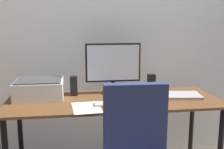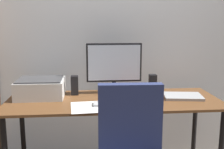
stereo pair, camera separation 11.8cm
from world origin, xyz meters
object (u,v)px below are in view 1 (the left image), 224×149
Objects in this scene: coffee_mug at (127,92)px; speaker_left at (74,86)px; desk at (114,109)px; keyboard at (113,104)px; mouse at (136,101)px; printer at (39,89)px; speaker_right at (151,83)px; laptop at (182,95)px; monitor at (113,65)px.

coffee_mug is 0.61× the size of speaker_left.
desk is 6.15× the size of keyboard.
printer is at bearing 169.44° from mouse.
mouse is at bearing -123.88° from speaker_right.
speaker_left is at bearing 9.78° from printer.
desk is 0.66m from printer.
speaker_left is at bearing 177.11° from laptop.
desk is at bearing -153.60° from speaker_right.
speaker_left and speaker_right have the same top height.
keyboard is at bearing -98.14° from monitor.
laptop reaches higher than keyboard.
printer is at bearing -177.13° from speaker_right.
speaker_left reaches higher than desk.
desk is 17.22× the size of coffee_mug.
desk is at bearing -171.32° from laptop.
coffee_mug reaches higher than desk.
coffee_mug is at bearing 17.13° from desk.
mouse is 0.30× the size of laptop.
speaker_right is at bearing 149.38° from laptop.
mouse is (0.17, -0.13, 0.10)m from desk.
speaker_left is at bearing -178.72° from monitor.
speaker_left is 0.29m from printer.
coffee_mug is 0.48m from speaker_left.
coffee_mug is 0.61× the size of speaker_right.
desk is at bearing -29.31° from speaker_left.
monitor is 2.90× the size of speaker_right.
desk is 3.62× the size of monitor.
speaker_left reaches higher than laptop.
mouse is (0.19, 0.03, 0.01)m from keyboard.
speaker_left is (-0.35, -0.01, -0.17)m from monitor.
mouse is at bearing -32.19° from speaker_left.
desk is 4.46× the size of printer.
laptop is 1.88× the size of speaker_left.
monitor is 0.66m from laptop.
monitor is at bearing 84.25° from keyboard.
monitor is 4.76× the size of coffee_mug.
keyboard is 0.91× the size of laptop.
mouse is at bearing -37.47° from desk.
printer is at bearing 156.49° from keyboard.
speaker_right is at bearing 26.40° from desk.
keyboard is 0.66m from printer.
coffee_mug is at bearing -18.39° from speaker_left.
monitor is 0.28m from coffee_mug.
laptop is (0.60, 0.01, 0.09)m from desk.
desk is at bearing -12.36° from printer.
monitor is 1.70× the size of keyboard.
keyboard is at bearing -127.79° from coffee_mug.
coffee_mug is 0.75m from printer.
keyboard is 3.02× the size of mouse.
speaker_right is (0.71, 0.00, 0.00)m from speaker_left.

